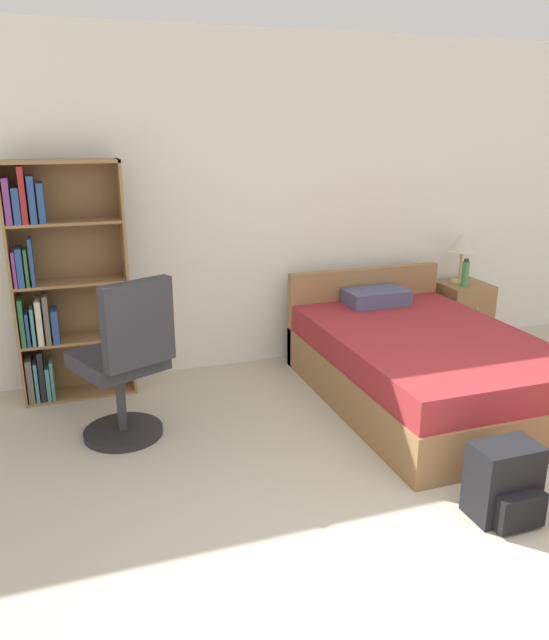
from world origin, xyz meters
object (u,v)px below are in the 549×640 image
water_bottle (465,274)px  table_lamp (463,243)px  nightstand (461,315)px  bookshelf (56,285)px  backpack_black (505,483)px  office_chair (126,364)px  bed (420,363)px

water_bottle → table_lamp: bearing=71.4°
nightstand → water_bottle: 0.43m
bookshelf → water_bottle: (3.30, -0.13, -0.14)m
table_lamp → bookshelf: bearing=-179.9°
bookshelf → backpack_black: bookshelf is taller
office_chair → nightstand: 3.13m
water_bottle → bed: bearing=-139.2°
office_chair → nightstand: bearing=15.3°
nightstand → office_chair: bearing=-164.7°
backpack_black → nightstand: bearing=59.9°
office_chair → backpack_black: office_chair is taller
bookshelf → bed: size_ratio=0.84×
bed → water_bottle: (0.88, 0.76, 0.43)m
nightstand → bed: bearing=-137.7°
bookshelf → backpack_black: (2.07, -2.29, -0.65)m
bed → backpack_black: (-0.36, -1.40, -0.08)m
bed → backpack_black: size_ratio=5.11×
water_bottle → backpack_black: size_ratio=0.61×
table_lamp → bed: bearing=-135.8°
table_lamp → backpack_black: 2.73m
bookshelf → office_chair: size_ratio=1.58×
bookshelf → table_lamp: 3.35m
office_chair → water_bottle: (2.94, 0.72, 0.18)m
bed → backpack_black: 1.45m
office_chair → nightstand: office_chair is taller
office_chair → table_lamp: bearing=16.1°
bookshelf → table_lamp: bearing=0.1°
bookshelf → office_chair: (0.36, -0.85, -0.33)m
backpack_black → office_chair: bearing=139.9°
office_chair → table_lamp: 3.14m
bed → table_lamp: (0.92, 0.90, 0.66)m
office_chair → table_lamp: size_ratio=2.36×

